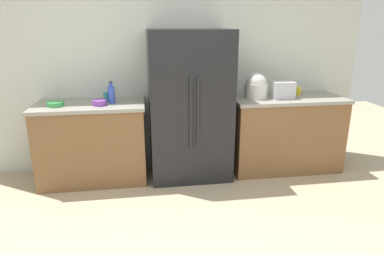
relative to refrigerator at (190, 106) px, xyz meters
name	(u,v)px	position (x,y,z in m)	size (l,w,h in m)	color
kitchen_back_panel	(166,54)	(-0.24, 0.41, 0.57)	(5.03, 0.10, 2.88)	silver
counter_left	(93,142)	(-1.14, 0.03, -0.40)	(1.23, 0.67, 0.93)	brown
counter_right	(284,133)	(1.22, 0.03, -0.40)	(1.38, 0.67, 0.93)	brown
refrigerator	(190,106)	(0.00, 0.00, 0.00)	(0.94, 0.71, 1.74)	black
toaster	(283,90)	(1.13, -0.04, 0.16)	(0.26, 0.16, 0.20)	silver
rice_cooker	(256,87)	(0.82, 0.04, 0.20)	(0.28, 0.28, 0.31)	silver
bottle_a	(111,94)	(-0.89, 0.02, 0.16)	(0.08, 0.08, 0.25)	blue
cup_a	(107,96)	(-0.95, 0.15, 0.11)	(0.09, 0.09, 0.10)	teal
cup_b	(272,90)	(1.11, 0.23, 0.11)	(0.08, 0.08, 0.10)	white
cup_c	(298,91)	(1.41, 0.15, 0.11)	(0.09, 0.09, 0.10)	yellow
bowl_a	(55,104)	(-1.49, -0.04, 0.08)	(0.18, 0.18, 0.05)	green
bowl_b	(100,103)	(-1.02, -0.07, 0.09)	(0.16, 0.16, 0.06)	purple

